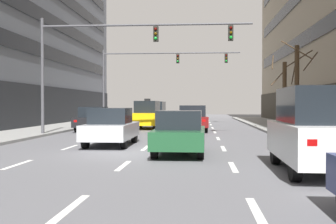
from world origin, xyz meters
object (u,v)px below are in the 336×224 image
Objects in this scene: car_driving_0 at (192,118)px; pedestrian_0 at (288,114)px; street_tree_1 at (297,87)px; car_driving_5 at (155,113)px; taxi_driving_3 at (147,115)px; car_parked_1 at (317,130)px; car_driving_4 at (111,127)px; street_tree_0 at (284,94)px; traffic_signal_0 at (116,48)px; traffic_signal_1 at (152,68)px; car_driving_1 at (180,133)px; car_driving_2 at (94,119)px.

pedestrian_0 reaches higher than car_driving_0.
car_driving_5 is at bearing 130.43° from street_tree_1.
taxi_driving_3 is 0.81× the size of street_tree_1.
car_driving_5 is 14.99m from street_tree_1.
car_driving_5 is 0.92× the size of car_parked_1.
pedestrian_0 is at bearing 28.03° from car_driving_0.
car_driving_4 is 17.21m from pedestrian_0.
car_driving_0 is 9.19m from car_driving_5.
street_tree_0 is (2.59, 17.44, 1.39)m from car_parked_1.
street_tree_0 is (10.43, 5.45, -2.46)m from traffic_signal_0.
car_driving_5 is at bearing 90.62° from taxi_driving_3.
car_driving_0 is at bearing -69.40° from traffic_signal_1.
pedestrian_0 is at bearing -24.65° from car_driving_5.
traffic_signal_0 is 7.45× the size of pedestrian_0.
pedestrian_0 is (0.79, 6.53, -1.77)m from street_tree_1.
taxi_driving_3 is at bearing 150.83° from street_tree_1.
traffic_signal_1 reaches higher than taxi_driving_3.
car_driving_1 is at bearing 136.45° from car_parked_1.
taxi_driving_3 reaches higher than car_driving_2.
car_driving_0 is at bearing -172.44° from street_tree_0.
traffic_signal_1 is (2.66, 10.80, 4.38)m from car_driving_2.
street_tree_0 is at bearing 65.17° from car_driving_1.
traffic_signal_1 is 14.31m from street_tree_0.
car_driving_5 is 11.49m from pedestrian_0.
car_driving_1 is 12.24m from street_tree_1.
car_driving_5 is at bearing 141.26° from street_tree_0.
traffic_signal_0 is at bearing -97.01° from taxi_driving_3.
car_parked_1 is (3.80, -3.62, 0.34)m from car_driving_1.
car_driving_4 is 2.73× the size of pedestrian_0.
taxi_driving_3 is 9.01m from traffic_signal_1.
traffic_signal_1 is (-0.62, 7.97, 4.16)m from taxi_driving_3.
traffic_signal_0 is 2.35× the size of street_tree_0.
pedestrian_0 is at bearing 83.07° from street_tree_1.
car_driving_2 reaches higher than car_driving_1.
traffic_signal_0 reaches higher than car_parked_1.
pedestrian_0 reaches higher than car_driving_1.
street_tree_0 is (9.54, 10.81, 1.70)m from car_driving_4.
car_driving_0 is at bearing 71.58° from car_driving_4.
car_driving_0 is 17.01m from car_parked_1.
car_parked_1 is (7.02, -25.15, 0.10)m from car_driving_5.
car_driving_5 reaches higher than car_driving_4.
car_parked_1 is at bearing -99.53° from pedestrian_0.
car_driving_4 is 1.02× the size of car_driving_5.
car_driving_2 is 12.99m from street_tree_0.
car_driving_4 is at bearing 136.35° from car_parked_1.
car_driving_5 is 0.84× the size of street_tree_0.
taxi_driving_3 reaches higher than car_driving_5.
street_tree_0 is at bearing 7.56° from car_driving_0.
pedestrian_0 is at bearing 66.67° from car_driving_1.
traffic_signal_0 is at bearing 115.74° from car_driving_1.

